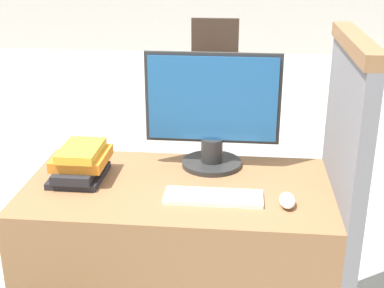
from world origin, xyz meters
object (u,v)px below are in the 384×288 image
monitor (212,112)px  far_chair (214,63)px  keyboard (213,197)px  mouse (287,200)px  book_stack (80,163)px

monitor → far_chair: bearing=93.2°
keyboard → far_chair: 3.17m
mouse → keyboard: bearing=175.2°
book_stack → monitor: bearing=19.0°
keyboard → far_chair: size_ratio=0.39×
book_stack → far_chair: (0.33, 3.02, -0.27)m
keyboard → book_stack: bearing=166.0°
keyboard → book_stack: (-0.52, 0.13, 0.05)m
keyboard → book_stack: book_stack is taller
keyboard → mouse: mouse is taller
monitor → keyboard: (0.03, -0.30, -0.22)m
monitor → far_chair: (-0.16, 2.85, -0.44)m
book_stack → far_chair: far_chair is taller
mouse → far_chair: bearing=98.0°
mouse → monitor: bearing=131.4°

